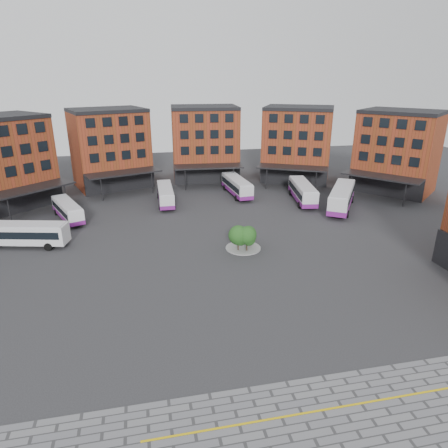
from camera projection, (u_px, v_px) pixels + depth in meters
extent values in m
plane|color=#28282B|center=(254.00, 300.00, 38.63)|extent=(160.00, 160.00, 0.00)
cube|color=gold|center=(342.00, 407.00, 26.18)|extent=(26.00, 0.15, 0.02)
cube|color=maroon|center=(3.00, 164.00, 63.92)|extent=(16.35, 16.13, 14.00)
cube|color=black|center=(25.00, 199.00, 63.01)|extent=(10.00, 9.07, 4.00)
cube|color=black|center=(17.00, 154.00, 60.36)|extent=(8.60, 7.77, 8.00)
cube|color=black|center=(30.00, 189.00, 61.01)|extent=(12.61, 11.97, 0.25)
cylinder|color=black|center=(9.00, 211.00, 57.28)|extent=(0.20, 0.20, 4.00)
cylinder|color=black|center=(66.00, 197.00, 64.16)|extent=(0.20, 0.20, 4.00)
cube|color=maroon|center=(110.00, 150.00, 75.74)|extent=(15.55, 13.69, 14.00)
cube|color=black|center=(121.00, 181.00, 73.61)|extent=(12.45, 4.71, 4.00)
cube|color=black|center=(106.00, 110.00, 73.16)|extent=(15.65, 13.97, 0.60)
cube|color=black|center=(117.00, 142.00, 70.91)|extent=(10.87, 3.87, 8.00)
cube|color=black|center=(124.00, 173.00, 71.01)|extent=(13.72, 8.39, 0.25)
cylinder|color=black|center=(102.00, 189.00, 68.09)|extent=(0.20, 0.20, 4.00)
cylinder|color=black|center=(152.00, 183.00, 72.46)|extent=(0.20, 0.20, 4.00)
cube|color=maroon|center=(205.00, 144.00, 81.55)|extent=(13.67, 10.88, 14.00)
cube|color=black|center=(207.00, 174.00, 78.82)|extent=(13.00, 1.41, 4.00)
cube|color=black|center=(204.00, 107.00, 78.98)|extent=(13.69, 11.18, 0.60)
cube|color=black|center=(207.00, 137.00, 76.10)|extent=(11.42, 0.95, 8.00)
cube|color=black|center=(209.00, 166.00, 75.94)|extent=(13.28, 5.30, 0.25)
cylinder|color=black|center=(185.00, 180.00, 74.39)|extent=(0.20, 0.20, 4.00)
cylinder|color=black|center=(234.00, 178.00, 75.56)|extent=(0.20, 0.20, 4.00)
cube|color=maroon|center=(297.00, 145.00, 80.45)|extent=(16.12, 14.81, 14.00)
cube|color=black|center=(293.00, 175.00, 77.83)|extent=(11.81, 6.35, 4.00)
cube|color=black|center=(300.00, 108.00, 77.87)|extent=(16.26, 15.08, 0.60)
cube|color=black|center=(295.00, 138.00, 75.11)|extent=(10.26, 5.33, 8.00)
cube|color=black|center=(292.00, 167.00, 75.00)|extent=(13.58, 9.82, 0.25)
cylinder|color=black|center=(267.00, 179.00, 75.19)|extent=(0.20, 0.20, 4.00)
cylinder|color=black|center=(316.00, 182.00, 72.97)|extent=(0.20, 0.20, 4.00)
cube|color=maroon|center=(397.00, 153.00, 72.59)|extent=(16.02, 16.39, 14.00)
cube|color=black|center=(384.00, 185.00, 70.78)|extent=(8.74, 10.28, 4.00)
cube|color=black|center=(403.00, 112.00, 70.01)|extent=(16.25, 16.58, 0.60)
cube|color=black|center=(390.00, 144.00, 68.09)|extent=(7.47, 8.86, 8.00)
cube|color=black|center=(382.00, 177.00, 68.35)|extent=(11.73, 12.79, 0.25)
cylinder|color=black|center=(351.00, 186.00, 70.35)|extent=(0.20, 0.20, 4.00)
cylinder|color=black|center=(405.00, 195.00, 65.10)|extent=(0.20, 0.20, 4.00)
cylinder|color=gray|center=(243.00, 248.00, 49.98)|extent=(4.40, 4.40, 0.12)
cylinder|color=#332114|center=(238.00, 245.00, 49.04)|extent=(0.14, 0.14, 1.50)
sphere|color=#164317|center=(238.00, 235.00, 48.56)|extent=(2.42, 2.42, 2.42)
sphere|color=#164317|center=(240.00, 239.00, 48.62)|extent=(1.69, 1.69, 1.69)
cylinder|color=#332114|center=(248.00, 242.00, 50.50)|extent=(0.14, 0.14, 1.18)
sphere|color=#164317|center=(248.00, 234.00, 50.12)|extent=(2.06, 2.06, 2.06)
sphere|color=#164317|center=(250.00, 237.00, 50.15)|extent=(1.44, 1.44, 1.44)
cylinder|color=#332114|center=(247.00, 246.00, 48.86)|extent=(0.14, 0.14, 1.52)
sphere|color=#164317|center=(247.00, 235.00, 48.37)|extent=(2.28, 2.28, 2.28)
sphere|color=#164317|center=(249.00, 239.00, 48.44)|extent=(1.60, 1.60, 1.60)
cube|color=silver|center=(24.00, 233.00, 50.00)|extent=(11.15, 4.94, 2.42)
cube|color=black|center=(23.00, 232.00, 49.94)|extent=(10.32, 4.80, 0.94)
cube|color=silver|center=(22.00, 224.00, 49.56)|extent=(10.71, 4.74, 0.12)
cylinder|color=black|center=(4.00, 239.00, 51.70)|extent=(1.03, 0.52, 0.99)
cylinder|color=black|center=(48.00, 247.00, 49.20)|extent=(1.03, 0.52, 0.99)
cylinder|color=black|center=(57.00, 239.00, 51.51)|extent=(1.03, 0.52, 0.99)
cube|color=white|center=(68.00, 210.00, 59.41)|extent=(5.80, 9.79, 2.16)
cube|color=black|center=(67.00, 209.00, 59.35)|extent=(5.55, 9.10, 0.84)
cube|color=silver|center=(66.00, 202.00, 59.01)|extent=(5.57, 9.40, 0.11)
cube|color=black|center=(59.00, 200.00, 62.99)|extent=(1.77, 0.84, 0.97)
cube|color=#791C80|center=(68.00, 214.00, 59.68)|extent=(5.85, 9.85, 0.62)
cylinder|color=black|center=(56.00, 212.00, 61.61)|extent=(0.59, 0.92, 0.88)
cylinder|color=black|center=(70.00, 210.00, 62.78)|extent=(0.59, 0.92, 0.88)
cylinder|color=black|center=(66.00, 224.00, 56.83)|extent=(0.59, 0.92, 0.88)
cylinder|color=black|center=(82.00, 221.00, 58.01)|extent=(0.59, 0.92, 0.88)
cube|color=silver|center=(166.00, 194.00, 66.74)|extent=(2.47, 10.25, 2.28)
cube|color=black|center=(165.00, 193.00, 66.68)|extent=(2.52, 9.44, 0.88)
cube|color=silver|center=(165.00, 187.00, 66.32)|extent=(2.37, 9.84, 0.11)
cube|color=black|center=(164.00, 185.00, 71.27)|extent=(1.98, 0.15, 1.02)
cube|color=#791C80|center=(166.00, 199.00, 67.02)|extent=(2.51, 10.29, 0.65)
cylinder|color=black|center=(158.00, 196.00, 69.95)|extent=(0.29, 0.93, 0.93)
cylinder|color=black|center=(171.00, 195.00, 70.37)|extent=(0.29, 0.93, 0.93)
cylinder|color=black|center=(160.00, 207.00, 63.94)|extent=(0.29, 0.93, 0.93)
cylinder|color=black|center=(174.00, 206.00, 64.36)|extent=(0.29, 0.93, 0.93)
cube|color=silver|center=(237.00, 185.00, 71.53)|extent=(3.36, 11.06, 2.43)
cube|color=black|center=(237.00, 184.00, 71.47)|extent=(3.35, 10.19, 0.94)
cube|color=silver|center=(237.00, 179.00, 71.08)|extent=(3.22, 10.62, 0.12)
cube|color=black|center=(228.00, 177.00, 76.25)|extent=(2.11, 0.29, 1.09)
cube|color=#791C80|center=(237.00, 190.00, 71.84)|extent=(3.40, 11.10, 0.69)
cylinder|color=black|center=(225.00, 188.00, 74.77)|extent=(0.38, 1.01, 0.99)
cylinder|color=black|center=(237.00, 187.00, 75.43)|extent=(0.38, 1.01, 0.99)
cylinder|color=black|center=(236.00, 198.00, 68.52)|extent=(0.38, 1.01, 0.99)
cylinder|color=black|center=(250.00, 197.00, 69.18)|extent=(0.38, 1.01, 0.99)
cube|color=silver|center=(303.00, 191.00, 67.78)|extent=(4.43, 11.62, 2.53)
cube|color=black|center=(303.00, 190.00, 67.72)|extent=(4.34, 10.74, 0.98)
cube|color=silver|center=(303.00, 184.00, 67.32)|extent=(4.25, 11.16, 0.12)
cube|color=black|center=(296.00, 181.00, 72.91)|extent=(2.18, 0.48, 1.14)
cube|color=#791C80|center=(302.00, 196.00, 68.10)|extent=(4.48, 11.67, 0.72)
cylinder|color=black|center=(290.00, 193.00, 71.59)|extent=(0.48, 1.07, 1.03)
cylinder|color=black|center=(305.00, 192.00, 71.69)|extent=(0.48, 1.07, 1.03)
cylinder|color=black|center=(299.00, 205.00, 64.80)|extent=(0.48, 1.07, 1.03)
cylinder|color=black|center=(315.00, 205.00, 64.90)|extent=(0.48, 1.07, 1.03)
cube|color=silver|center=(342.00, 197.00, 64.00)|extent=(9.36, 12.10, 2.81)
cube|color=black|center=(342.00, 195.00, 63.93)|extent=(8.85, 11.29, 1.09)
cube|color=silver|center=(343.00, 188.00, 63.48)|extent=(8.98, 11.61, 0.14)
cube|color=black|center=(346.00, 186.00, 69.30)|extent=(2.10, 1.45, 1.26)
cube|color=#791C80|center=(341.00, 203.00, 64.35)|extent=(9.41, 12.15, 0.80)
cylinder|color=black|center=(335.00, 198.00, 68.52)|extent=(0.92, 1.15, 1.15)
cylinder|color=black|center=(352.00, 199.00, 67.53)|extent=(0.92, 1.15, 1.15)
cylinder|color=black|center=(328.00, 212.00, 61.50)|extent=(0.92, 1.15, 1.15)
cylinder|color=black|center=(347.00, 214.00, 60.51)|extent=(0.92, 1.15, 1.15)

